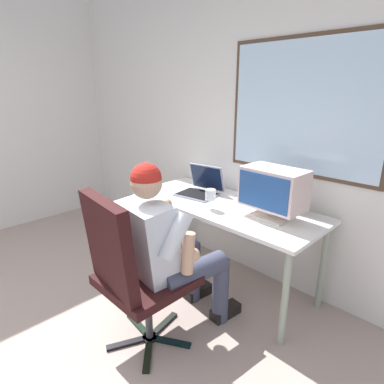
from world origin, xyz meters
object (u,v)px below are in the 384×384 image
at_px(wine_glass, 210,196).
at_px(desk, 224,212).
at_px(office_chair, 129,267).
at_px(laptop, 201,187).
at_px(person_seated, 169,246).
at_px(crt_monitor, 273,189).

bearing_deg(wine_glass, desk, 90.32).
distance_m(office_chair, laptop, 1.15).
distance_m(desk, person_seated, 0.71).
height_order(desk, wine_glass, wine_glass).
xyz_separation_m(person_seated, wine_glass, (-0.11, 0.53, 0.20)).
xyz_separation_m(desk, laptop, (-0.32, 0.06, 0.14)).
bearing_deg(desk, crt_monitor, 2.24).
bearing_deg(desk, office_chair, -85.11).
relative_size(crt_monitor, wine_glass, 2.80).
xyz_separation_m(desk, crt_monitor, (0.43, 0.02, 0.29)).
bearing_deg(crt_monitor, laptop, 176.57).
bearing_deg(person_seated, wine_glass, 102.02).
bearing_deg(laptop, office_chair, -69.13).
height_order(person_seated, wine_glass, person_seated).
relative_size(office_chair, crt_monitor, 2.39).
height_order(office_chair, crt_monitor, crt_monitor).
bearing_deg(laptop, wine_glass, -36.01).
relative_size(desk, laptop, 4.21).
height_order(office_chair, laptop, office_chair).
height_order(person_seated, crt_monitor, person_seated).
bearing_deg(desk, wine_glass, -89.68).
xyz_separation_m(office_chair, laptop, (-0.40, 1.06, 0.20)).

